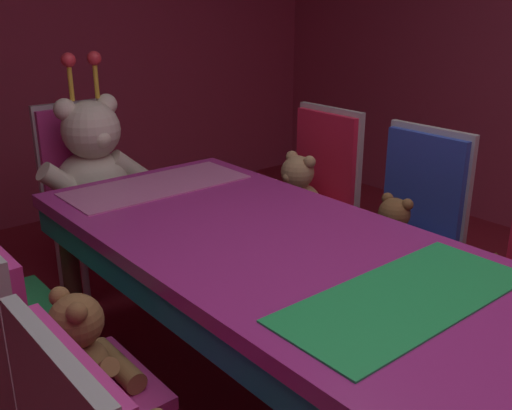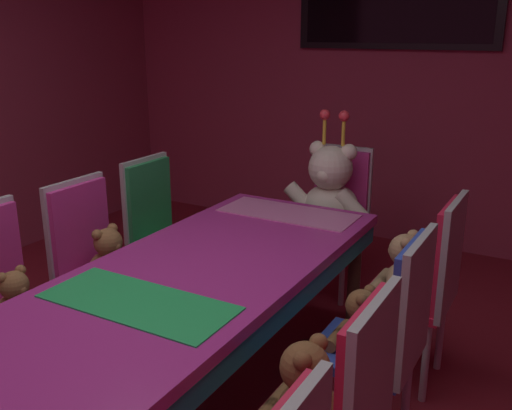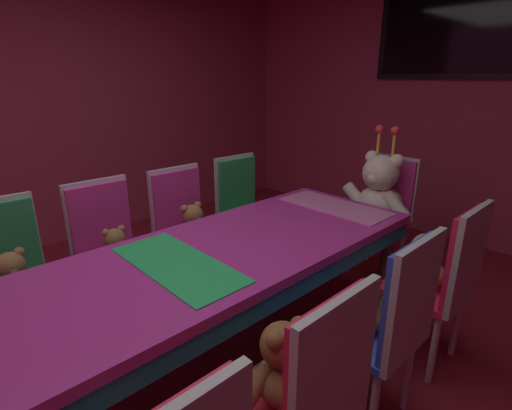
% 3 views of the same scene
% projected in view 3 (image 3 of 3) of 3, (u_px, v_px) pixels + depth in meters
% --- Properties ---
extents(ground_plane, '(7.90, 7.90, 0.00)m').
position_uv_depth(ground_plane, '(186.00, 387.00, 2.07)').
color(ground_plane, maroon).
extents(wall_back, '(5.20, 0.12, 2.80)m').
position_uv_depth(wall_back, '(455.00, 99.00, 3.72)').
color(wall_back, '#99334C').
rests_on(wall_back, ground_plane).
extents(wall_left, '(0.12, 6.40, 2.80)m').
position_uv_depth(wall_left, '(14.00, 101.00, 3.42)').
color(wall_left, '#99334C').
rests_on(wall_left, ground_plane).
extents(banquet_table, '(0.90, 3.00, 0.75)m').
position_uv_depth(banquet_table, '(179.00, 280.00, 1.86)').
color(banquet_table, '#B22D8C').
rests_on(banquet_table, ground_plane).
extents(chair_left_1, '(0.42, 0.41, 0.98)m').
position_uv_depth(chair_left_1, '(7.00, 269.00, 2.09)').
color(chair_left_1, '#268C4C').
rests_on(chair_left_1, ground_plane).
extents(teddy_left_1, '(0.24, 0.31, 0.29)m').
position_uv_depth(teddy_left_1, '(14.00, 281.00, 2.00)').
color(teddy_left_1, olive).
rests_on(teddy_left_1, chair_left_1).
extents(chair_left_2, '(0.42, 0.41, 0.98)m').
position_uv_depth(chair_left_2, '(107.00, 240.00, 2.47)').
color(chair_left_2, '#CC338C').
rests_on(chair_left_2, ground_plane).
extents(teddy_left_2, '(0.22, 0.28, 0.26)m').
position_uv_depth(teddy_left_2, '(117.00, 250.00, 2.38)').
color(teddy_left_2, olive).
rests_on(teddy_left_2, chair_left_2).
extents(chair_left_3, '(0.42, 0.41, 0.98)m').
position_uv_depth(chair_left_3, '(182.00, 221.00, 2.81)').
color(chair_left_3, '#CC338C').
rests_on(chair_left_3, ground_plane).
extents(teddy_left_3, '(0.25, 0.32, 0.30)m').
position_uv_depth(teddy_left_3, '(194.00, 227.00, 2.72)').
color(teddy_left_3, olive).
rests_on(teddy_left_3, chair_left_3).
extents(chair_left_4, '(0.42, 0.41, 0.98)m').
position_uv_depth(chair_left_4, '(241.00, 202.00, 3.23)').
color(chair_left_4, '#268C4C').
rests_on(chair_left_4, ground_plane).
extents(chair_right_2, '(0.42, 0.41, 0.98)m').
position_uv_depth(chair_right_2, '(313.00, 391.00, 1.28)').
color(chair_right_2, red).
rests_on(chair_right_2, ground_plane).
extents(teddy_right_2, '(0.27, 0.35, 0.33)m').
position_uv_depth(teddy_right_2, '(281.00, 367.00, 1.38)').
color(teddy_right_2, brown).
rests_on(teddy_right_2, chair_right_2).
extents(chair_right_3, '(0.42, 0.41, 0.98)m').
position_uv_depth(chair_right_3, '(394.00, 316.00, 1.68)').
color(chair_right_3, '#2D47B2').
rests_on(chair_right_3, ground_plane).
extents(teddy_right_3, '(0.22, 0.28, 0.27)m').
position_uv_depth(teddy_right_3, '(364.00, 307.00, 1.79)').
color(teddy_right_3, brown).
rests_on(teddy_right_3, chair_right_3).
extents(chair_right_4, '(0.42, 0.41, 0.98)m').
position_uv_depth(chair_right_4, '(450.00, 273.00, 2.06)').
color(chair_right_4, red).
rests_on(chair_right_4, ground_plane).
extents(teddy_right_4, '(0.27, 0.35, 0.33)m').
position_uv_depth(teddy_right_4, '(423.00, 263.00, 2.16)').
color(teddy_right_4, tan).
rests_on(teddy_right_4, chair_right_4).
extents(throne_chair, '(0.41, 0.42, 0.98)m').
position_uv_depth(throne_chair, '(387.00, 203.00, 3.22)').
color(throne_chair, '#CC338C').
rests_on(throne_chair, ground_plane).
extents(king_teddy_bear, '(0.61, 0.48, 0.79)m').
position_uv_depth(king_teddy_bear, '(378.00, 193.00, 3.08)').
color(king_teddy_bear, silver).
rests_on(king_teddy_bear, throne_chair).
extents(wall_tv, '(1.60, 0.06, 0.93)m').
position_uv_depth(wall_tv, '(463.00, 25.00, 3.46)').
color(wall_tv, black).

